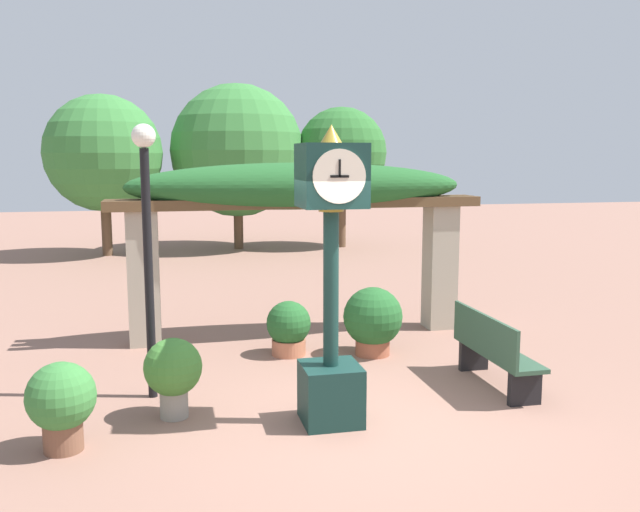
% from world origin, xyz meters
% --- Properties ---
extents(ground_plane, '(60.00, 60.00, 0.00)m').
position_xyz_m(ground_plane, '(0.00, 0.00, 0.00)').
color(ground_plane, '#8E6656').
extents(pedestal_clock, '(0.63, 0.68, 3.04)m').
position_xyz_m(pedestal_clock, '(-0.35, 0.13, 1.54)').
color(pedestal_clock, '#14332D').
rests_on(pedestal_clock, ground).
extents(pergola, '(5.64, 1.04, 2.64)m').
position_xyz_m(pergola, '(0.00, 3.60, 2.07)').
color(pergola, '#A89E89').
rests_on(pergola, ground).
extents(potted_plant_near_left, '(0.61, 0.61, 0.85)m').
position_xyz_m(potted_plant_near_left, '(-1.93, 0.62, 0.51)').
color(potted_plant_near_left, gray).
rests_on(potted_plant_near_left, ground).
extents(potted_plant_near_right, '(0.82, 0.82, 0.95)m').
position_xyz_m(potted_plant_near_right, '(0.79, 2.35, 0.50)').
color(potted_plant_near_right, '#9E563D').
rests_on(potted_plant_near_right, ground).
extents(potted_plant_far_left, '(0.62, 0.62, 0.76)m').
position_xyz_m(potted_plant_far_left, '(-0.34, 2.60, 0.39)').
color(potted_plant_far_left, '#B26B4C').
rests_on(potted_plant_far_left, ground).
extents(potted_plant_far_right, '(0.64, 0.64, 0.85)m').
position_xyz_m(potted_plant_far_right, '(-2.95, 0.01, 0.48)').
color(potted_plant_far_right, brown).
rests_on(potted_plant_far_right, ground).
extents(park_bench, '(0.42, 1.61, 0.89)m').
position_xyz_m(park_bench, '(1.80, 0.77, 0.44)').
color(park_bench, '#2D4C38').
rests_on(park_bench, ground).
extents(lamp_post, '(0.26, 0.26, 3.08)m').
position_xyz_m(lamp_post, '(-2.16, 1.31, 2.01)').
color(lamp_post, black).
rests_on(lamp_post, ground).
extents(tree_line, '(9.79, 4.17, 4.86)m').
position_xyz_m(tree_line, '(-0.40, 13.60, 2.87)').
color(tree_line, brown).
rests_on(tree_line, ground).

